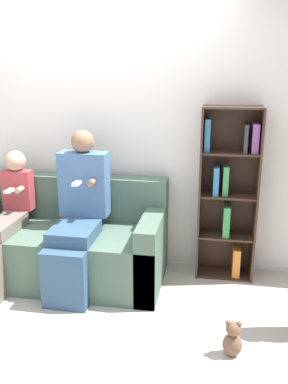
{
  "coord_description": "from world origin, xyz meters",
  "views": [
    {
      "loc": [
        1.12,
        -2.71,
        1.81
      ],
      "look_at": [
        0.54,
        0.56,
        0.83
      ],
      "focal_mm": 38.0,
      "sensor_mm": 36.0,
      "label": 1
    }
  ],
  "objects_px": {
    "couch": "(66,244)",
    "adult_seated": "(78,209)",
    "child_seated": "(5,219)",
    "bookshelf": "(229,193)",
    "teddy_bear": "(233,339)"
  },
  "relations": [
    {
      "from": "child_seated",
      "to": "teddy_bear",
      "type": "relative_size",
      "value": 4.34
    },
    {
      "from": "adult_seated",
      "to": "teddy_bear",
      "type": "relative_size",
      "value": 5.13
    },
    {
      "from": "bookshelf",
      "to": "teddy_bear",
      "type": "bearing_deg",
      "value": -88.08
    },
    {
      "from": "child_seated",
      "to": "adult_seated",
      "type": "bearing_deg",
      "value": 4.1
    },
    {
      "from": "couch",
      "to": "adult_seated",
      "type": "bearing_deg",
      "value": -34.21
    },
    {
      "from": "child_seated",
      "to": "teddy_bear",
      "type": "bearing_deg",
      "value": -19.84
    },
    {
      "from": "teddy_bear",
      "to": "couch",
      "type": "bearing_deg",
      "value": 149.47
    },
    {
      "from": "bookshelf",
      "to": "adult_seated",
      "type": "bearing_deg",
      "value": -161.2
    },
    {
      "from": "child_seated",
      "to": "bookshelf",
      "type": "xyz_separation_m",
      "value": [
        1.9,
        0.47,
        0.2
      ]
    },
    {
      "from": "teddy_bear",
      "to": "child_seated",
      "type": "bearing_deg",
      "value": 160.16
    },
    {
      "from": "couch",
      "to": "bookshelf",
      "type": "distance_m",
      "value": 1.53
    },
    {
      "from": "teddy_bear",
      "to": "bookshelf",
      "type": "bearing_deg",
      "value": 91.92
    },
    {
      "from": "child_seated",
      "to": "teddy_bear",
      "type": "distance_m",
      "value": 2.12
    },
    {
      "from": "couch",
      "to": "adult_seated",
      "type": "distance_m",
      "value": 0.43
    },
    {
      "from": "couch",
      "to": "adult_seated",
      "type": "xyz_separation_m",
      "value": [
        0.17,
        -0.12,
        0.38
      ]
    }
  ]
}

